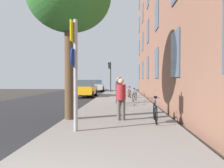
{
  "coord_description": "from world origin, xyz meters",
  "views": [
    {
      "loc": [
        1.29,
        -2.07,
        1.64
      ],
      "look_at": [
        0.67,
        10.35,
        1.4
      ],
      "focal_mm": 35.16,
      "sensor_mm": 36.0,
      "label": 1
    }
  ],
  "objects_px": {
    "traffic_light": "(110,71)",
    "bicycle_1": "(122,99)",
    "bicycle_0": "(155,112)",
    "car_1": "(96,86)",
    "pedestrian_2": "(120,85)",
    "car_0": "(86,88)",
    "pedestrian_0": "(121,96)",
    "sign_post": "(75,66)",
    "bicycle_3": "(129,93)",
    "bicycle_2": "(135,96)",
    "pedestrian_1": "(118,89)"
  },
  "relations": [
    {
      "from": "bicycle_1",
      "to": "car_1",
      "type": "distance_m",
      "value": 17.35
    },
    {
      "from": "bicycle_0",
      "to": "bicycle_1",
      "type": "distance_m",
      "value": 5.18
    },
    {
      "from": "car_0",
      "to": "car_1",
      "type": "xyz_separation_m",
      "value": [
        -0.14,
        9.38,
        0.0
      ]
    },
    {
      "from": "pedestrian_0",
      "to": "bicycle_1",
      "type": "bearing_deg",
      "value": 90.08
    },
    {
      "from": "bicycle_1",
      "to": "car_1",
      "type": "xyz_separation_m",
      "value": [
        -3.58,
        16.97,
        0.36
      ]
    },
    {
      "from": "pedestrian_1",
      "to": "car_1",
      "type": "distance_m",
      "value": 16.3
    },
    {
      "from": "bicycle_3",
      "to": "car_1",
      "type": "relative_size",
      "value": 0.41
    },
    {
      "from": "traffic_light",
      "to": "bicycle_1",
      "type": "distance_m",
      "value": 15.05
    },
    {
      "from": "bicycle_0",
      "to": "traffic_light",
      "type": "bearing_deg",
      "value": 98.1
    },
    {
      "from": "bicycle_0",
      "to": "bicycle_1",
      "type": "relative_size",
      "value": 1.0
    },
    {
      "from": "car_1",
      "to": "bicycle_3",
      "type": "bearing_deg",
      "value": -69.41
    },
    {
      "from": "bicycle_3",
      "to": "pedestrian_0",
      "type": "bearing_deg",
      "value": -93.42
    },
    {
      "from": "bicycle_0",
      "to": "car_1",
      "type": "height_order",
      "value": "car_1"
    },
    {
      "from": "traffic_light",
      "to": "pedestrian_2",
      "type": "bearing_deg",
      "value": -78.73
    },
    {
      "from": "pedestrian_2",
      "to": "car_1",
      "type": "xyz_separation_m",
      "value": [
        -3.37,
        9.06,
        -0.31
      ]
    },
    {
      "from": "car_1",
      "to": "bicycle_2",
      "type": "bearing_deg",
      "value": -72.45
    },
    {
      "from": "bicycle_3",
      "to": "pedestrian_1",
      "type": "distance_m",
      "value": 4.83
    },
    {
      "from": "bicycle_0",
      "to": "bicycle_1",
      "type": "xyz_separation_m",
      "value": [
        -1.24,
        5.03,
        -0.0
      ]
    },
    {
      "from": "bicycle_2",
      "to": "bicycle_1",
      "type": "bearing_deg",
      "value": -108.41
    },
    {
      "from": "car_1",
      "to": "pedestrian_2",
      "type": "bearing_deg",
      "value": -69.61
    },
    {
      "from": "pedestrian_0",
      "to": "car_1",
      "type": "distance_m",
      "value": 22.03
    },
    {
      "from": "pedestrian_0",
      "to": "pedestrian_1",
      "type": "xyz_separation_m",
      "value": [
        -0.22,
        5.79,
        0.06
      ]
    },
    {
      "from": "sign_post",
      "to": "bicycle_1",
      "type": "height_order",
      "value": "sign_post"
    },
    {
      "from": "bicycle_3",
      "to": "car_1",
      "type": "distance_m",
      "value": 11.99
    },
    {
      "from": "bicycle_0",
      "to": "bicycle_3",
      "type": "distance_m",
      "value": 10.8
    },
    {
      "from": "pedestrian_0",
      "to": "car_0",
      "type": "relative_size",
      "value": 0.37
    },
    {
      "from": "traffic_light",
      "to": "bicycle_3",
      "type": "bearing_deg",
      "value": -76.23
    },
    {
      "from": "bicycle_2",
      "to": "pedestrian_0",
      "type": "relative_size",
      "value": 1.01
    },
    {
      "from": "bicycle_3",
      "to": "pedestrian_0",
      "type": "relative_size",
      "value": 1.05
    },
    {
      "from": "car_0",
      "to": "car_1",
      "type": "bearing_deg",
      "value": 90.83
    },
    {
      "from": "pedestrian_2",
      "to": "car_0",
      "type": "xyz_separation_m",
      "value": [
        -3.23,
        -0.31,
        -0.31
      ]
    },
    {
      "from": "sign_post",
      "to": "bicycle_0",
      "type": "bearing_deg",
      "value": 30.86
    },
    {
      "from": "pedestrian_2",
      "to": "car_0",
      "type": "bearing_deg",
      "value": -174.46
    },
    {
      "from": "pedestrian_1",
      "to": "pedestrian_0",
      "type": "bearing_deg",
      "value": -87.87
    },
    {
      "from": "sign_post",
      "to": "bicycle_2",
      "type": "relative_size",
      "value": 2.07
    },
    {
      "from": "bicycle_3",
      "to": "car_0",
      "type": "height_order",
      "value": "car_0"
    },
    {
      "from": "bicycle_0",
      "to": "pedestrian_0",
      "type": "height_order",
      "value": "pedestrian_0"
    },
    {
      "from": "bicycle_0",
      "to": "sign_post",
      "type": "bearing_deg",
      "value": -149.14
    },
    {
      "from": "pedestrian_1",
      "to": "sign_post",
      "type": "bearing_deg",
      "value": -98.48
    },
    {
      "from": "sign_post",
      "to": "pedestrian_0",
      "type": "height_order",
      "value": "sign_post"
    },
    {
      "from": "traffic_light",
      "to": "pedestrian_2",
      "type": "xyz_separation_m",
      "value": [
        1.37,
        -6.89,
        -1.55
      ]
    },
    {
      "from": "sign_post",
      "to": "bicycle_2",
      "type": "xyz_separation_m",
      "value": [
        2.26,
        9.33,
        -1.56
      ]
    },
    {
      "from": "bicycle_2",
      "to": "car_0",
      "type": "height_order",
      "value": "car_0"
    },
    {
      "from": "bicycle_0",
      "to": "car_1",
      "type": "relative_size",
      "value": 0.4
    },
    {
      "from": "sign_post",
      "to": "bicycle_0",
      "type": "xyz_separation_m",
      "value": [
        2.58,
        1.54,
        -1.56
      ]
    },
    {
      "from": "traffic_light",
      "to": "bicycle_3",
      "type": "xyz_separation_m",
      "value": [
        2.22,
        -9.05,
        -2.2
      ]
    },
    {
      "from": "pedestrian_0",
      "to": "pedestrian_1",
      "type": "relative_size",
      "value": 0.94
    },
    {
      "from": "sign_post",
      "to": "bicycle_1",
      "type": "xyz_separation_m",
      "value": [
        1.34,
        6.58,
        -1.56
      ]
    },
    {
      "from": "traffic_light",
      "to": "bicycle_0",
      "type": "relative_size",
      "value": 2.35
    },
    {
      "from": "bicycle_2",
      "to": "car_1",
      "type": "height_order",
      "value": "car_1"
    }
  ]
}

